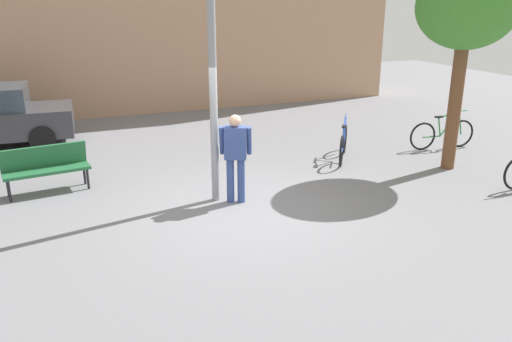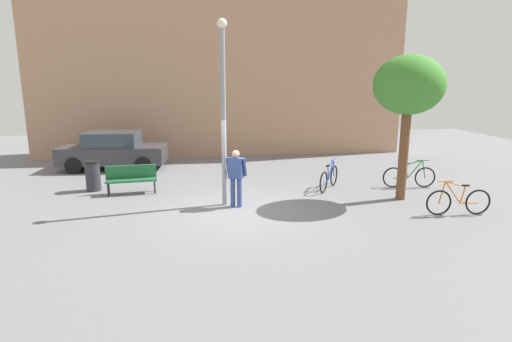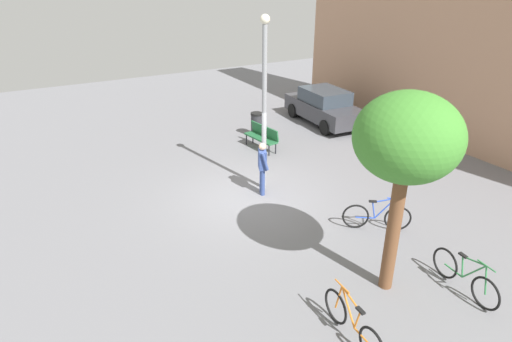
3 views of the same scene
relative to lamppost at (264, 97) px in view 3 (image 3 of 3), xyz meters
name	(u,v)px [view 3 (image 3 of 3)]	position (x,y,z in m)	size (l,w,h in m)	color
ground_plane	(253,196)	(0.35, -0.60, -2.96)	(36.00, 36.00, 0.00)	slate
building_facade	(485,23)	(0.35, 9.08, 1.63)	(17.77, 2.00, 9.17)	tan
lamppost	(264,97)	(0.00, 0.00, 0.00)	(0.28, 0.28, 5.26)	gray
person_by_lamppost	(262,165)	(0.32, -0.24, -1.99)	(0.63, 0.45, 1.67)	#334784
park_bench	(262,135)	(-2.94, 1.66, -2.41)	(1.65, 0.68, 0.92)	#236038
plaza_tree	(407,140)	(5.44, -0.09, 0.46)	(2.06, 2.06, 4.36)	brown
bicycle_orange	(353,324)	(6.26, -1.77, -2.58)	(1.81, 0.18, 0.97)	black
bicycle_blue	(377,216)	(3.60, 1.38, -2.58)	(1.08, 1.51, 0.97)	black
bicycle_green	(465,277)	(6.39, 1.23, -2.58)	(1.80, 0.27, 0.97)	black
parked_car_charcoal	(324,106)	(-4.29, 5.65, -2.18)	(4.30, 2.04, 1.55)	#38383D
trash_bin	(257,125)	(-4.26, 2.16, -2.45)	(0.50, 0.50, 1.01)	#2D2D33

